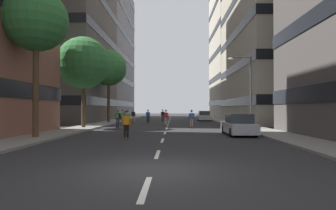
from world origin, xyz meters
name	(u,v)px	position (x,y,z in m)	size (l,w,h in m)	color
ground_plane	(168,125)	(0.00, 24.17, 0.00)	(145.02, 145.02, 0.00)	#28282B
sidewalk_left	(107,123)	(-7.90, 27.19, 0.07)	(2.73, 66.47, 0.14)	gray
sidewalk_right	(230,123)	(7.90, 27.19, 0.07)	(2.73, 66.47, 0.14)	gray
lane_markings	(168,124)	(0.00, 25.50, 0.00)	(0.16, 57.20, 0.01)	silver
building_left_far	(87,51)	(-17.93, 50.73, 14.31)	(17.44, 21.65, 28.44)	slate
building_right_mid	(295,5)	(17.93, 31.30, 16.63)	(17.44, 21.84, 33.07)	#B2A893
building_right_far	(255,34)	(17.93, 50.73, 17.74)	(17.44, 16.89, 35.30)	#BCB29E
parked_car_near	(204,116)	(5.34, 34.62, 0.70)	(1.82, 4.40, 1.52)	silver
parked_car_mid	(239,125)	(5.34, 11.47, 0.70)	(1.82, 4.40, 1.52)	#B2B7BF
street_tree_near	(36,21)	(-7.90, 8.50, 7.39)	(3.91, 3.91, 9.26)	#4C3823
street_tree_mid	(109,68)	(-7.90, 27.94, 7.24)	(4.76, 4.76, 9.51)	#4C3823
street_tree_far	(84,63)	(-7.90, 17.70, 6.22)	(4.92, 4.92, 8.56)	#4C3823
streetlamp_right	(247,84)	(7.26, 16.62, 4.14)	(2.13, 0.30, 6.50)	#3F3F44
skater_0	(127,120)	(-3.04, 13.65, 1.02)	(0.53, 0.90, 1.78)	brown
skater_1	(118,118)	(-4.52, 17.22, 1.02)	(0.56, 0.92, 1.78)	brown
skater_2	(163,115)	(-0.90, 31.40, 0.98)	(0.54, 0.91, 1.78)	brown
skater_3	(192,117)	(2.48, 19.49, 1.02)	(0.55, 0.91, 1.78)	brown
skater_4	(133,115)	(-4.72, 28.54, 0.98)	(0.54, 0.91, 1.78)	brown
skater_5	(166,116)	(-0.20, 23.28, 0.98)	(0.53, 0.90, 1.78)	brown
skater_6	(123,116)	(-4.99, 22.31, 1.02)	(0.53, 0.90, 1.78)	brown
skater_7	(148,116)	(-2.65, 27.41, 0.98)	(0.54, 0.91, 1.78)	brown
skater_8	(126,123)	(-2.29, 8.75, 0.98)	(0.54, 0.91, 1.78)	brown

